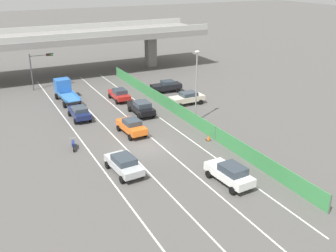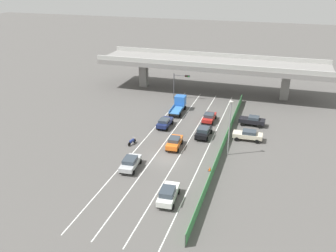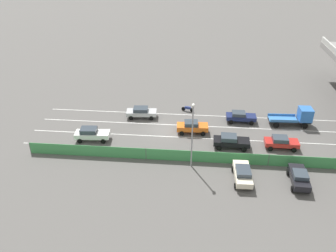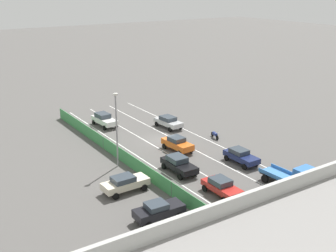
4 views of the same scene
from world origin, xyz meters
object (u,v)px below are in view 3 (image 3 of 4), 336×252
at_px(car_sedan_silver, 141,112).
at_px(flatbed_truck_blue, 298,117).
at_px(parked_sedan_cream, 243,173).
at_px(parked_sedan_dark, 299,177).
at_px(traffic_cone, 149,154).
at_px(car_sedan_black, 231,141).
at_px(motorcycle, 188,109).
at_px(car_sedan_navy, 240,116).
at_px(street_lamp, 192,130).
at_px(car_sedan_white, 92,134).
at_px(car_taxi_orange, 192,127).
at_px(car_sedan_red, 281,142).

xyz_separation_m(car_sedan_silver, flatbed_truck_blue, (0.30, 22.41, 0.46)).
height_order(parked_sedan_cream, parked_sedan_dark, parked_sedan_dark).
distance_m(parked_sedan_dark, traffic_cone, 17.36).
xyz_separation_m(car_sedan_black, parked_sedan_cream, (6.73, 0.86, -0.02)).
relative_size(flatbed_truck_blue, motorcycle, 3.05).
height_order(car_sedan_silver, parked_sedan_dark, parked_sedan_dark).
relative_size(car_sedan_navy, street_lamp, 0.53).
relative_size(car_sedan_navy, motorcycle, 2.21).
height_order(car_sedan_navy, traffic_cone, car_sedan_navy).
distance_m(car_sedan_white, street_lamp, 14.56).
height_order(car_sedan_navy, flatbed_truck_blue, flatbed_truck_blue).
distance_m(car_sedan_white, traffic_cone, 8.70).
height_order(car_sedan_black, car_sedan_white, car_sedan_white).
bearing_deg(street_lamp, car_sedan_navy, 149.81).
distance_m(car_taxi_orange, car_sedan_silver, 8.48).
xyz_separation_m(car_taxi_orange, flatbed_truck_blue, (-3.46, 14.81, 0.43)).
distance_m(car_sedan_red, car_sedan_black, 6.35).
bearing_deg(car_taxi_orange, car_sedan_black, 56.77).
height_order(car_sedan_red, motorcycle, car_sedan_red).
xyz_separation_m(flatbed_truck_blue, street_lamp, (11.30, -14.67, 3.48)).
height_order(car_sedan_white, parked_sedan_dark, car_sedan_white).
bearing_deg(parked_sedan_dark, street_lamp, -100.86).
bearing_deg(parked_sedan_cream, car_sedan_red, 142.50).
distance_m(car_taxi_orange, traffic_cone, 8.10).
xyz_separation_m(car_sedan_black, parked_sedan_dark, (6.81, 6.90, -0.02)).
bearing_deg(car_sedan_black, parked_sedan_cream, 7.25).
bearing_deg(car_sedan_silver, car_sedan_white, -38.45).
height_order(car_sedan_black, parked_sedan_dark, car_sedan_black).
xyz_separation_m(car_sedan_red, parked_sedan_cream, (7.14, -5.48, 0.03)).
xyz_separation_m(car_sedan_navy, flatbed_truck_blue, (0.22, 7.97, 0.48)).
height_order(car_sedan_navy, car_taxi_orange, car_taxi_orange).
height_order(car_sedan_red, car_sedan_silver, car_sedan_silver).
bearing_deg(traffic_cone, flatbed_truck_blue, 116.27).
distance_m(parked_sedan_cream, parked_sedan_dark, 6.05).
bearing_deg(car_sedan_red, car_sedan_black, -86.28).
xyz_separation_m(parked_sedan_dark, traffic_cone, (-3.77, -16.93, -0.63)).
bearing_deg(car_sedan_red, street_lamp, -66.11).
xyz_separation_m(car_taxi_orange, car_sedan_silver, (-3.77, -7.60, -0.03)).
bearing_deg(car_sedan_navy, flatbed_truck_blue, 88.41).
bearing_deg(car_sedan_black, car_sedan_silver, -119.21).
bearing_deg(car_sedan_navy, motorcycle, -109.29).
xyz_separation_m(car_sedan_black, traffic_cone, (3.05, -10.03, -0.65)).
relative_size(car_sedan_red, car_sedan_navy, 0.99).
bearing_deg(car_sedan_red, flatbed_truck_blue, 151.29).
height_order(car_taxi_orange, motorcycle, car_taxi_orange).
height_order(car_taxi_orange, flatbed_truck_blue, flatbed_truck_blue).
xyz_separation_m(flatbed_truck_blue, motorcycle, (-2.92, -15.67, -0.89)).
relative_size(car_sedan_black, street_lamp, 0.57).
distance_m(car_sedan_red, flatbed_truck_blue, 7.23).
relative_size(car_sedan_navy, car_sedan_silver, 0.94).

